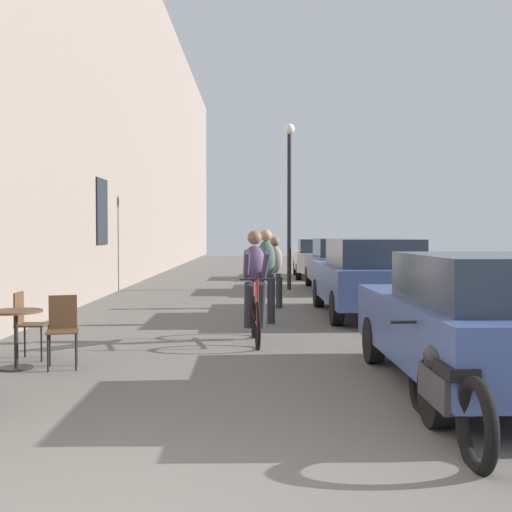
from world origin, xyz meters
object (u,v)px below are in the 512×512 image
Objects in this scene: cyclist_on_bicycle at (252,289)px; parked_motorcycle at (442,387)px; street_lamp at (286,185)px; parked_car_nearest at (472,320)px; cafe_table_mid at (12,327)px; parked_car_third at (337,263)px; parked_car_fourth at (314,258)px; cafe_chair_mid_toward_street at (59,326)px; pedestrian_near at (263,270)px; pedestrian_mid at (272,268)px; cafe_chair_mid_toward_wall at (23,321)px; parked_car_second at (365,276)px.

cyclist_on_bicycle is 0.82× the size of parked_motorcycle.
parked_motorcycle is (0.57, -13.68, -2.70)m from street_lamp.
parked_motorcycle is at bearing -116.84° from parked_car_nearest.
parked_car_third is (5.42, 10.83, 0.27)m from cafe_table_mid.
parked_car_third reaches higher than parked_car_fourth.
cafe_chair_mid_toward_street is at bearing -106.30° from parked_car_fourth.
pedestrian_near is 0.42× the size of parked_car_nearest.
parked_motorcycle is at bearing -87.61° from street_lamp.
parked_car_nearest is (2.32, -3.11, -0.06)m from cyclist_on_bicycle.
cyclist_on_bicycle is 0.36× the size of street_lamp.
parked_car_nearest is at bearing -75.96° from pedestrian_mid.
parked_car_fourth is at bearing 79.00° from pedestrian_mid.
cafe_chair_mid_toward_street reaches higher than parked_motorcycle.
cafe_chair_mid_toward_wall is (-0.63, 0.51, 0.00)m from cafe_chair_mid_toward_street.
parked_motorcycle is (-0.77, -18.83, -0.35)m from parked_car_fourth.
cyclist_on_bicycle is 1.96m from pedestrian_near.
pedestrian_mid is at bearing -114.96° from parked_car_third.
pedestrian_near is at bearing 84.21° from cyclist_on_bicycle.
parked_car_nearest is at bearing -83.83° from street_lamp.
parked_car_second is 11.21m from parked_car_fourth.
pedestrian_near is at bearing 51.47° from cafe_table_mid.
cafe_chair_mid_toward_street is 0.41× the size of parked_motorcycle.
cafe_table_mid is 0.45× the size of pedestrian_mid.
cyclist_on_bicycle reaches higher than pedestrian_mid.
parked_car_third reaches higher than parked_motorcycle.
street_lamp is (0.57, 4.66, 2.21)m from pedestrian_mid.
cafe_chair_mid_toward_street is at bearing -133.33° from parked_car_second.
cafe_chair_mid_toward_street is at bearing -39.02° from cafe_chair_mid_toward_wall.
parked_motorcycle is (4.58, -3.18, -0.11)m from cafe_chair_mid_toward_wall.
cafe_chair_mid_toward_wall reaches higher than parked_motorcycle.
cafe_chair_mid_toward_wall is 0.21× the size of parked_car_third.
cafe_chair_mid_toward_street is 6.95m from pedestrian_mid.
parked_motorcycle is (3.95, -2.68, -0.11)m from cafe_chair_mid_toward_street.
pedestrian_near is (0.20, 1.94, 0.17)m from cyclist_on_bicycle.
parked_car_fourth is (0.06, 11.21, -0.05)m from parked_car_second.
street_lamp reaches higher than parked_car_nearest.
cafe_chair_mid_toward_wall is at bearing 145.18° from parked_motorcycle.
parked_car_nearest is at bearing -89.62° from parked_car_second.
cafe_table_mid is 5.20m from parked_motorcycle.
cafe_table_mid is 0.81× the size of cafe_chair_mid_toward_wall.
parked_car_third is at bearing 71.62° from pedestrian_near.
pedestrian_near is at bearing 56.24° from cafe_chair_mid_toward_street.
parked_car_fourth is (5.27, 16.23, 0.23)m from cafe_table_mid.
parked_car_nearest is at bearing 63.16° from parked_motorcycle.
street_lamp is 2.28× the size of parked_motorcycle.
parked_car_second reaches higher than cafe_chair_mid_toward_wall.
pedestrian_mid is at bearing -101.00° from parked_car_fourth.
cyclist_on_bicycle is 3.79m from parked_car_second.
cafe_chair_mid_toward_street reaches higher than cafe_table_mid.
parked_car_nearest reaches higher than cafe_chair_mid_toward_wall.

